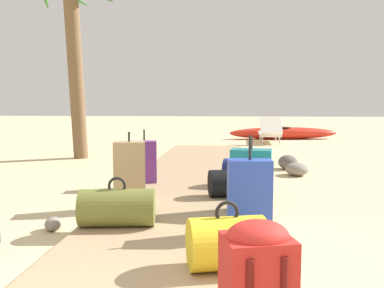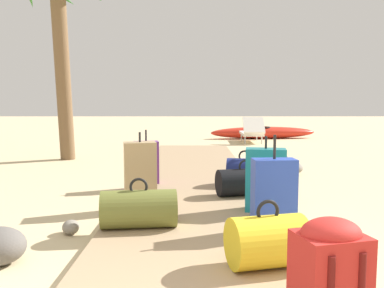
% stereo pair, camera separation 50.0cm
% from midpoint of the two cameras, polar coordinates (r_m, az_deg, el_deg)
% --- Properties ---
extents(ground_plane, '(60.00, 60.00, 0.00)m').
position_cam_midpoint_polar(ground_plane, '(5.08, 2.13, -7.83)').
color(ground_plane, '#D1BA8C').
extents(boardwalk, '(1.70, 9.48, 0.08)m').
position_cam_midpoint_polar(boardwalk, '(6.00, 2.55, -5.32)').
color(boardwalk, tan).
rests_on(boardwalk, ground).
extents(duffel_bag_olive, '(0.70, 0.42, 0.45)m').
position_cam_midpoint_polar(duffel_bag_olive, '(3.77, -6.54, -8.75)').
color(duffel_bag_olive, olive).
rests_on(duffel_bag_olive, boardwalk).
extents(duffel_bag_black, '(0.72, 0.46, 0.43)m').
position_cam_midpoint_polar(duffel_bag_black, '(4.97, 9.16, -5.34)').
color(duffel_bag_black, black).
rests_on(duffel_bag_black, boardwalk).
extents(suitcase_purple, '(0.37, 0.27, 0.74)m').
position_cam_midpoint_polar(suitcase_purple, '(5.76, -4.14, -2.46)').
color(suitcase_purple, '#6B2D84').
rests_on(suitcase_purple, boardwalk).
extents(duffel_bag_yellow, '(0.58, 0.47, 0.47)m').
position_cam_midpoint_polar(duffel_bag_yellow, '(2.87, 9.97, -13.38)').
color(duffel_bag_yellow, gold).
rests_on(duffel_bag_yellow, boardwalk).
extents(suitcase_teal, '(0.43, 0.28, 0.77)m').
position_cam_midpoint_polar(suitcase_teal, '(4.27, 11.50, -5.03)').
color(suitcase_teal, '#197A7F').
rests_on(suitcase_teal, boardwalk).
extents(suitcase_tan, '(0.39, 0.29, 0.79)m').
position_cam_midpoint_polar(suitcase_tan, '(4.63, -5.59, -3.87)').
color(suitcase_tan, tan).
rests_on(suitcase_tan, boardwalk).
extents(backpack_red, '(0.36, 0.33, 0.58)m').
position_cam_midpoint_polar(backpack_red, '(2.06, 16.28, -17.61)').
color(backpack_red, red).
rests_on(backpack_red, boardwalk).
extents(duffel_bag_navy, '(0.52, 0.44, 0.48)m').
position_cam_midpoint_polar(duffel_bag_navy, '(5.56, 9.40, -3.93)').
color(duffel_bag_navy, navy).
rests_on(duffel_bag_navy, boardwalk).
extents(suitcase_blue, '(0.38, 0.22, 0.84)m').
position_cam_midpoint_polar(suitcase_blue, '(3.57, 11.96, -7.22)').
color(suitcase_blue, '#2847B7').
rests_on(suitcase_blue, boardwalk).
extents(palm_tree_far_left, '(2.19, 2.28, 4.14)m').
position_cam_midpoint_polar(palm_tree_far_left, '(9.04, -14.59, 18.24)').
color(palm_tree_far_left, brown).
rests_on(palm_tree_far_left, ground).
extents(lounge_chair, '(0.64, 1.57, 0.77)m').
position_cam_midpoint_polar(lounge_chair, '(12.33, 11.86, 1.64)').
color(lounge_chair, white).
rests_on(lounge_chair, ground).
extents(kayak, '(3.58, 1.14, 0.39)m').
position_cam_midpoint_polar(kayak, '(13.78, 13.52, 1.48)').
color(kayak, red).
rests_on(kayak, ground).
extents(rock_right_mid, '(0.38, 0.42, 0.25)m').
position_cam_midpoint_polar(rock_right_mid, '(7.63, 14.97, -2.45)').
color(rock_right_mid, '#5B5651').
rests_on(rock_right_mid, ground).
extents(rock_right_near, '(0.38, 0.44, 0.21)m').
position_cam_midpoint_polar(rock_right_near, '(7.03, 16.30, -3.36)').
color(rock_right_near, gray).
rests_on(rock_right_near, ground).
extents(rock_left_near, '(0.19, 0.22, 0.13)m').
position_cam_midpoint_polar(rock_left_near, '(4.05, -15.29, -10.66)').
color(rock_left_near, gray).
rests_on(rock_left_near, ground).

